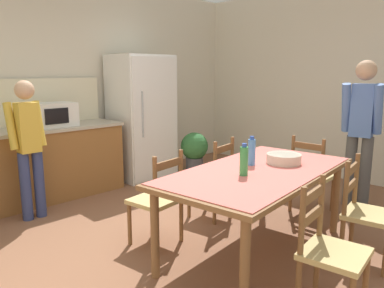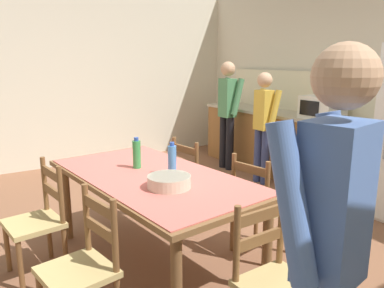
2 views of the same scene
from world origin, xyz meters
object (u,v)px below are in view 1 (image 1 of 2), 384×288
(chair_side_far_left, at_px, (158,200))
(person_by_table, at_px, (361,127))
(microwave, at_px, (54,114))
(dining_table, at_px, (258,178))
(serving_bowl, at_px, (284,158))
(bottle_near_centre, at_px, (244,161))
(chair_head_end, at_px, (311,175))
(person_at_counter, at_px, (29,143))
(refrigerator, at_px, (142,117))
(chair_side_near_left, at_px, (329,250))
(chair_side_near_right, at_px, (365,213))
(potted_plant, at_px, (194,150))
(bottle_off_centre, at_px, (252,152))
(chair_side_far_right, at_px, (213,179))

(chair_side_far_left, height_order, person_by_table, person_by_table)
(microwave, relative_size, dining_table, 0.24)
(microwave, distance_m, serving_bowl, 2.96)
(person_by_table, bearing_deg, bottle_near_centre, -14.48)
(bottle_near_centre, height_order, person_by_table, person_by_table)
(microwave, height_order, serving_bowl, microwave)
(chair_head_end, height_order, person_at_counter, person_at_counter)
(refrigerator, xyz_separation_m, chair_side_near_left, (-1.15, -3.59, -0.49))
(chair_side_near_left, bearing_deg, serving_bowl, 41.24)
(dining_table, relative_size, serving_bowl, 6.48)
(dining_table, distance_m, bottle_near_centre, 0.32)
(chair_side_near_right, distance_m, person_by_table, 1.53)
(chair_side_near_left, height_order, chair_side_near_right, same)
(potted_plant, bearing_deg, person_by_table, -82.55)
(refrigerator, height_order, chair_head_end, refrigerator)
(bottle_near_centre, bearing_deg, bottle_off_centre, 26.82)
(potted_plant, bearing_deg, chair_side_far_left, -142.48)
(chair_side_far_right, bearing_deg, serving_bowl, 80.19)
(person_by_table, bearing_deg, chair_side_near_left, 6.68)
(serving_bowl, height_order, person_by_table, person_by_table)
(chair_side_far_right, height_order, potted_plant, chair_side_far_right)
(dining_table, bearing_deg, bottle_near_centre, -173.49)
(microwave, bearing_deg, potted_plant, -12.11)
(bottle_off_centre, bearing_deg, microwave, 104.25)
(chair_side_near_left, xyz_separation_m, chair_side_near_right, (0.88, 0.10, 0.00))
(microwave, height_order, dining_table, microwave)
(dining_table, bearing_deg, chair_side_far_left, 125.36)
(dining_table, height_order, chair_side_far_left, chair_side_far_left)
(refrigerator, relative_size, bottle_off_centre, 6.92)
(bottle_near_centre, distance_m, chair_head_end, 1.59)
(person_at_counter, relative_size, potted_plant, 2.31)
(bottle_near_centre, distance_m, chair_side_near_right, 1.15)
(person_at_counter, distance_m, potted_plant, 2.67)
(refrigerator, relative_size, serving_bowl, 5.84)
(chair_head_end, height_order, chair_side_near_right, same)
(microwave, relative_size, chair_head_end, 0.55)
(bottle_off_centre, height_order, chair_side_near_right, bottle_off_centre)
(dining_table, xyz_separation_m, potted_plant, (1.50, 2.31, -0.32))
(chair_side_far_left, bearing_deg, bottle_off_centre, 126.96)
(dining_table, bearing_deg, potted_plant, 56.93)
(bottle_near_centre, relative_size, serving_bowl, 0.84)
(bottle_near_centre, xyz_separation_m, person_by_table, (2.07, -0.13, 0.08))
(chair_side_near_left, xyz_separation_m, person_at_counter, (-0.77, 3.09, 0.42))
(chair_head_end, relative_size, potted_plant, 1.36)
(chair_side_near_left, relative_size, person_by_table, 0.52)
(dining_table, bearing_deg, serving_bowl, -6.01)
(dining_table, bearing_deg, bottle_off_centre, 58.84)
(chair_side_far_left, relative_size, chair_side_far_right, 1.00)
(bottle_near_centre, relative_size, chair_side_far_left, 0.30)
(serving_bowl, bearing_deg, refrigerator, 80.93)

